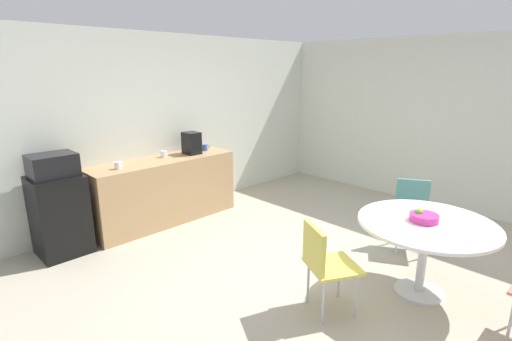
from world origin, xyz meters
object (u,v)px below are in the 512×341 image
round_table (426,234)px  mug_white (118,165)px  mini_fridge (60,215)px  fruit_bowl (423,217)px  mug_green (164,154)px  microwave (52,165)px  chair_yellow (323,259)px  chair_teal (412,206)px  coffee_maker (192,143)px  mug_red (205,147)px

round_table → mug_white: bearing=113.6°
mini_fridge → fruit_bowl: bearing=-57.0°
round_table → fruit_bowl: (-0.01, 0.04, 0.16)m
mug_green → microwave: bearing=-176.3°
round_table → chair_yellow: bearing=151.1°
round_table → mug_white: mug_white is taller
chair_yellow → mug_white: mug_white is taller
chair_teal → mug_white: bearing=130.2°
microwave → coffee_maker: coffee_maker is taller
coffee_maker → chair_yellow: bearing=-103.1°
chair_yellow → mug_red: (0.93, 2.87, 0.43)m
fruit_bowl → mug_white: mug_white is taller
fruit_bowl → mug_green: 3.45m
round_table → mug_green: mug_green is taller
mug_green → mug_red: 0.70m
chair_teal → coffee_maker: size_ratio=2.59×
microwave → mug_green: microwave is taller
chair_teal → mug_red: 3.03m
microwave → chair_teal: bearing=-42.8°
mini_fridge → mug_white: bearing=-5.7°
fruit_bowl → chair_yellow: bearing=152.7°
microwave → round_table: size_ratio=0.39×
mug_red → mini_fridge: bearing=-178.8°
mini_fridge → round_table: (2.14, -3.33, 0.16)m
mini_fridge → round_table: 3.96m
chair_teal → fruit_bowl: (-0.91, -0.47, 0.26)m
chair_teal → fruit_bowl: size_ratio=3.21×
microwave → mug_white: size_ratio=3.72×
mug_white → mug_red: size_ratio=1.00×
mug_white → round_table: bearing=-66.4°
round_table → chair_yellow: (-0.91, 0.50, -0.11)m
chair_teal → chair_yellow: size_ratio=1.00×
round_table → mug_green: (-0.67, 3.42, 0.32)m
mug_red → coffee_maker: bearing=-170.9°
chair_yellow → coffee_maker: bearing=76.9°
coffee_maker → fruit_bowl: bearing=-85.7°
microwave → chair_yellow: (1.23, -2.82, -0.54)m
mini_fridge → fruit_bowl: mini_fridge is taller
mini_fridge → mug_red: 2.21m
microwave → round_table: bearing=-57.2°
microwave → round_table: microwave is taller
mug_green → coffee_maker: (0.42, -0.09, 0.11)m
mug_white → mug_red: (1.44, 0.12, 0.00)m
round_table → mug_red: size_ratio=9.60×
mini_fridge → mug_red: bearing=1.2°
chair_yellow → fruit_bowl: (0.90, -0.47, 0.26)m
mini_fridge → chair_yellow: mini_fridge is taller
microwave → chair_yellow: microwave is taller
chair_yellow → mug_red: bearing=72.0°
microwave → fruit_bowl: 3.93m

